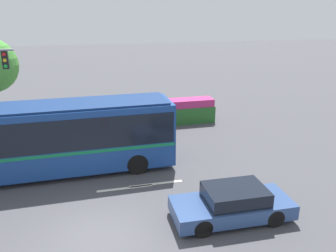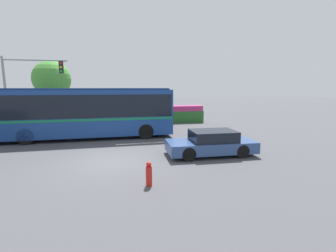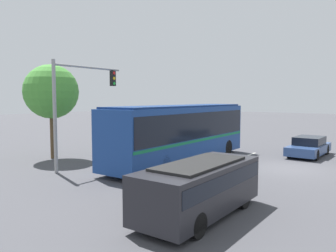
% 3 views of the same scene
% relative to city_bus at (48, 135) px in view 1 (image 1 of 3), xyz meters
% --- Properties ---
extents(ground_plane, '(140.00, 140.00, 0.00)m').
position_rel_city_bus_xyz_m(ground_plane, '(1.81, -5.47, -1.90)').
color(ground_plane, '#444449').
extents(city_bus, '(11.54, 2.71, 3.34)m').
position_rel_city_bus_xyz_m(city_bus, '(0.00, 0.00, 0.00)').
color(city_bus, navy).
rests_on(city_bus, ground).
extents(sedan_foreground, '(4.43, 1.91, 1.25)m').
position_rel_city_bus_xyz_m(sedan_foreground, '(6.70, -5.49, -1.30)').
color(sedan_foreground, navy).
rests_on(sedan_foreground, ground).
extents(flowering_hedge, '(7.03, 1.24, 1.62)m').
position_rel_city_bus_xyz_m(flowering_hedge, '(6.76, 5.93, -1.10)').
color(flowering_hedge, '#286028').
rests_on(flowering_hedge, ground).
extents(lane_stripe_near, '(2.40, 0.16, 0.01)m').
position_rel_city_bus_xyz_m(lane_stripe_near, '(4.53, -2.24, -1.89)').
color(lane_stripe_near, silver).
rests_on(lane_stripe_near, ground).
extents(lane_stripe_mid, '(2.40, 0.16, 0.01)m').
position_rel_city_bus_xyz_m(lane_stripe_mid, '(3.13, -2.31, -1.89)').
color(lane_stripe_mid, silver).
rests_on(lane_stripe_mid, ground).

